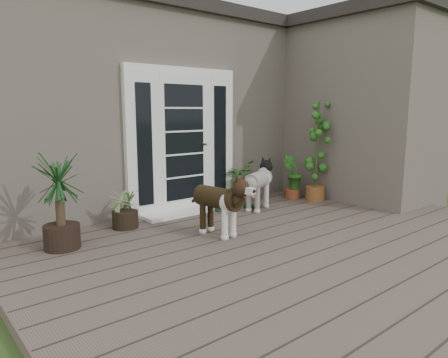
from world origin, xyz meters
TOP-DOWN VIEW (x-y plane):
  - deck at (0.00, 0.40)m, footprint 6.20×4.60m
  - house_main at (0.00, 4.65)m, footprint 7.40×4.00m
  - roof_main at (0.00, 4.65)m, footprint 7.60×4.20m
  - house_wing at (2.90, 1.50)m, footprint 1.60×2.40m
  - roof_wing at (2.90, 1.50)m, footprint 1.80×2.60m
  - door_unit at (-0.20, 2.60)m, footprint 1.90×0.14m
  - door_step at (-0.20, 2.40)m, footprint 1.60×0.40m
  - brindle_dog at (-0.62, 1.24)m, footprint 0.47×0.86m
  - white_dog at (0.68, 1.87)m, footprint 0.89×0.65m
  - spider_plant at (-1.36, 2.26)m, footprint 0.64×0.64m
  - yucca at (-2.27, 1.95)m, footprint 0.84×0.84m
  - herb_a at (0.79, 2.40)m, footprint 0.69×0.69m
  - herb_b at (1.73, 2.09)m, footprint 0.51×0.51m
  - herb_c at (2.33, 2.36)m, footprint 0.55×0.55m
  - sapling at (1.89, 1.71)m, footprint 0.52×0.52m
  - clog_left at (0.63, 1.97)m, footprint 0.18×0.33m
  - clog_right at (0.14, 2.24)m, footprint 0.17×0.32m

SIDE VIEW (x-z plane):
  - deck at x=0.00m, z-range 0.00..0.12m
  - door_step at x=-0.20m, z-range 0.12..0.17m
  - clog_right at x=0.14m, z-range 0.12..0.21m
  - clog_left at x=0.63m, z-range 0.12..0.22m
  - herb_b at x=1.73m, z-range 0.12..0.66m
  - spider_plant at x=-1.36m, z-range 0.12..0.72m
  - herb_c at x=2.33m, z-range 0.12..0.75m
  - herb_a at x=0.79m, z-range 0.12..0.76m
  - white_dog at x=0.68m, z-range 0.12..0.80m
  - brindle_dog at x=-0.62m, z-range 0.12..0.81m
  - yucca at x=-2.27m, z-range 0.12..1.20m
  - sapling at x=1.89m, z-range 0.12..1.84m
  - door_unit at x=-0.20m, z-range 0.12..2.27m
  - house_main at x=0.00m, z-range 0.00..3.10m
  - house_wing at x=2.90m, z-range 0.00..3.10m
  - roof_main at x=0.00m, z-range 3.10..3.30m
  - roof_wing at x=2.90m, z-range 3.10..3.30m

